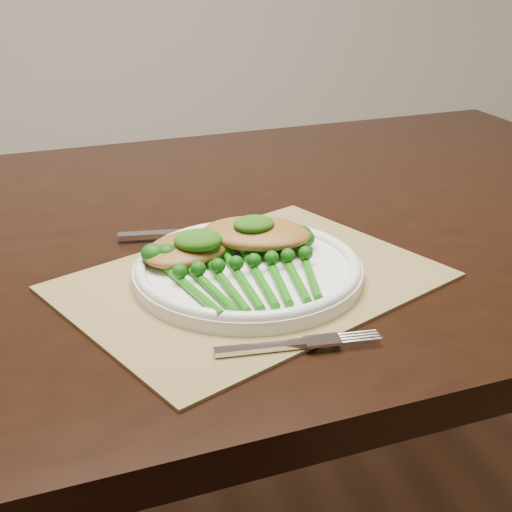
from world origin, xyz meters
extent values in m
cube|color=black|center=(-0.05, 0.15, 0.73)|extent=(1.69, 1.06, 0.04)
cube|color=olive|center=(0.00, -0.04, 0.75)|extent=(0.49, 0.44, 0.00)
cylinder|color=white|center=(-0.01, -0.03, 0.76)|extent=(0.26, 0.26, 0.02)
torus|color=white|center=(-0.01, -0.03, 0.77)|extent=(0.26, 0.26, 0.01)
cube|color=silver|center=(-0.10, 0.12, 0.76)|extent=(0.08, 0.02, 0.01)
cube|color=silver|center=(0.00, 0.11, 0.76)|extent=(0.13, 0.03, 0.00)
cube|color=silver|center=(-0.03, -0.19, 0.76)|extent=(0.09, 0.02, 0.01)
ellipsoid|color=olive|center=(-0.07, 0.01, 0.78)|extent=(0.15, 0.14, 0.02)
ellipsoid|color=olive|center=(0.02, 0.02, 0.79)|extent=(0.16, 0.14, 0.03)
ellipsoid|color=#164309|center=(-0.06, -0.01, 0.80)|extent=(0.06, 0.05, 0.02)
ellipsoid|color=#164309|center=(0.01, 0.01, 0.80)|extent=(0.05, 0.04, 0.02)
camera|label=1|loc=(-0.18, -0.74, 1.12)|focal=50.00mm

